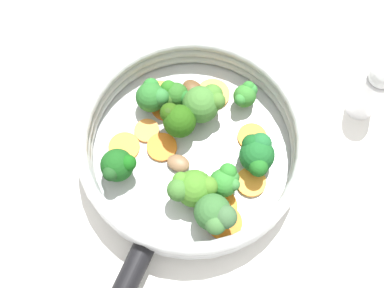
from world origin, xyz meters
name	(u,v)px	position (x,y,z in m)	size (l,w,h in m)	color
ground_plane	(192,153)	(0.00, 0.00, 0.00)	(4.00, 4.00, 0.00)	silver
skillet	(192,151)	(0.00, 0.00, 0.01)	(0.26, 0.26, 0.02)	#B2B5B7
skillet_rim_wall	(192,142)	(0.00, 0.00, 0.04)	(0.28, 0.28, 0.04)	#B5B9BC
skillet_rivet_left	(123,223)	(0.06, 0.11, 0.02)	(0.01, 0.01, 0.01)	#AEB1B2
skillet_rivet_right	(179,248)	(-0.01, 0.13, 0.02)	(0.01, 0.01, 0.01)	#AFB9B8
carrot_slice_0	(147,131)	(0.06, -0.01, 0.02)	(0.03, 0.03, 0.00)	orange
carrot_slice_1	(224,222)	(-0.06, 0.08, 0.02)	(0.04, 0.04, 0.00)	orange
carrot_slice_2	(213,94)	(-0.01, -0.08, 0.02)	(0.04, 0.04, 0.01)	orange
carrot_slice_3	(166,106)	(0.05, -0.05, 0.02)	(0.04, 0.04, 0.00)	orange
carrot_slice_4	(162,147)	(0.04, 0.01, 0.02)	(0.04, 0.04, 0.00)	orange
carrot_slice_5	(218,206)	(-0.05, 0.07, 0.02)	(0.05, 0.05, 0.00)	orange
carrot_slice_6	(252,137)	(-0.07, -0.03, 0.02)	(0.04, 0.04, 0.00)	orange
carrot_slice_7	(251,182)	(-0.08, 0.03, 0.02)	(0.04, 0.04, 0.01)	orange
carrot_slice_8	(124,147)	(0.08, 0.02, 0.02)	(0.04, 0.04, 0.00)	orange
carrot_slice_9	(159,94)	(0.06, -0.07, 0.02)	(0.04, 0.04, 0.00)	orange
broccoli_floret_0	(257,155)	(-0.08, 0.00, 0.04)	(0.04, 0.05, 0.05)	#75955A
broccoli_floret_1	(246,95)	(-0.05, -0.08, 0.04)	(0.03, 0.04, 0.04)	#789B53
broccoli_floret_2	(225,181)	(-0.05, 0.04, 0.04)	(0.04, 0.04, 0.04)	#5D8750
broccoli_floret_3	(215,215)	(-0.05, 0.09, 0.05)	(0.05, 0.05, 0.05)	#6A9442
broccoli_floret_4	(118,166)	(0.08, 0.05, 0.04)	(0.04, 0.04, 0.05)	#698E48
broccoli_floret_5	(206,103)	(-0.01, -0.05, 0.05)	(0.05, 0.05, 0.05)	olive
broccoli_floret_6	(152,96)	(0.06, -0.05, 0.04)	(0.04, 0.04, 0.04)	#5D8A54
broccoli_floret_7	(193,188)	(-0.02, 0.06, 0.05)	(0.05, 0.04, 0.05)	#638B44
broccoli_floret_8	(175,95)	(0.04, -0.06, 0.04)	(0.04, 0.04, 0.04)	#609445
broccoli_floret_9	(177,119)	(0.02, -0.02, 0.05)	(0.05, 0.04, 0.05)	#72985A
mushroom_piece_0	(213,102)	(-0.01, -0.07, 0.02)	(0.02, 0.02, 0.01)	#8E644A
mushroom_piece_1	(193,89)	(0.02, -0.08, 0.02)	(0.03, 0.02, 0.01)	brown
mushroom_piece_2	(178,163)	(0.01, 0.03, 0.02)	(0.03, 0.02, 0.01)	brown
salt_shaker	(372,90)	(-0.21, -0.12, 0.05)	(0.04, 0.04, 0.10)	white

